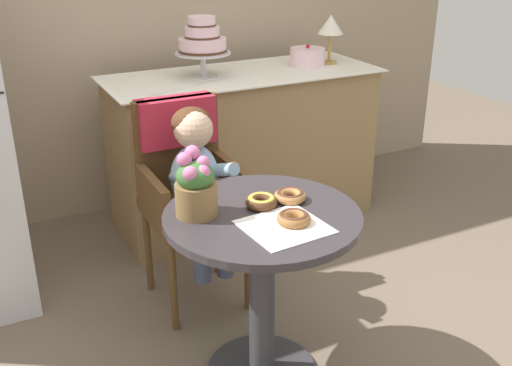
{
  "coord_description": "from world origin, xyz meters",
  "views": [
    {
      "loc": [
        -0.9,
        -1.73,
        1.68
      ],
      "look_at": [
        0.05,
        0.15,
        0.77
      ],
      "focal_mm": 42.54,
      "sensor_mm": 36.0,
      "label": 1
    }
  ],
  "objects": [
    {
      "name": "cafe_table",
      "position": [
        0.0,
        0.0,
        0.51
      ],
      "size": [
        0.72,
        0.72,
        0.72
      ],
      "color": "#332D33",
      "rests_on": "ground"
    },
    {
      "name": "wicker_chair",
      "position": [
        -0.03,
        0.71,
        0.64
      ],
      "size": [
        0.42,
        0.45,
        0.95
      ],
      "rotation": [
        0.0,
        0.0,
        -0.06
      ],
      "color": "brown",
      "rests_on": "ground"
    },
    {
      "name": "seated_child",
      "position": [
        -0.03,
        0.55,
        0.68
      ],
      "size": [
        0.27,
        0.32,
        0.73
      ],
      "color": "#8CADCC",
      "rests_on": "ground"
    },
    {
      "name": "paper_napkin",
      "position": [
        0.02,
        -0.13,
        0.72
      ],
      "size": [
        0.29,
        0.28,
        0.0
      ],
      "primitive_type": "cube",
      "rotation": [
        0.0,
        0.0,
        0.08
      ],
      "color": "white",
      "rests_on": "cafe_table"
    },
    {
      "name": "donut_front",
      "position": [
        0.14,
        0.05,
        0.74
      ],
      "size": [
        0.12,
        0.12,
        0.04
      ],
      "color": "#AD7542",
      "rests_on": "cafe_table"
    },
    {
      "name": "donut_mid",
      "position": [
        0.02,
        0.05,
        0.74
      ],
      "size": [
        0.12,
        0.12,
        0.04
      ],
      "color": "#4C2D19",
      "rests_on": "cafe_table"
    },
    {
      "name": "donut_side",
      "position": [
        0.06,
        -0.12,
        0.74
      ],
      "size": [
        0.12,
        0.12,
        0.04
      ],
      "color": "#936033",
      "rests_on": "cafe_table"
    },
    {
      "name": "flower_vase",
      "position": [
        -0.21,
        0.1,
        0.83
      ],
      "size": [
        0.15,
        0.15,
        0.24
      ],
      "color": "brown",
      "rests_on": "cafe_table"
    },
    {
      "name": "display_counter",
      "position": [
        0.55,
        1.3,
        0.45
      ],
      "size": [
        1.56,
        0.62,
        0.9
      ],
      "color": "#93754C",
      "rests_on": "ground"
    },
    {
      "name": "tiered_cake_stand",
      "position": [
        0.31,
        1.3,
        1.1
      ],
      "size": [
        0.3,
        0.3,
        0.33
      ],
      "color": "silver",
      "rests_on": "display_counter"
    },
    {
      "name": "round_layer_cake",
      "position": [
        0.97,
        1.3,
        0.95
      ],
      "size": [
        0.2,
        0.2,
        0.13
      ],
      "color": "silver",
      "rests_on": "display_counter"
    },
    {
      "name": "table_lamp",
      "position": [
        1.12,
        1.29,
        1.12
      ],
      "size": [
        0.15,
        0.15,
        0.28
      ],
      "color": "#B28C47",
      "rests_on": "display_counter"
    }
  ]
}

